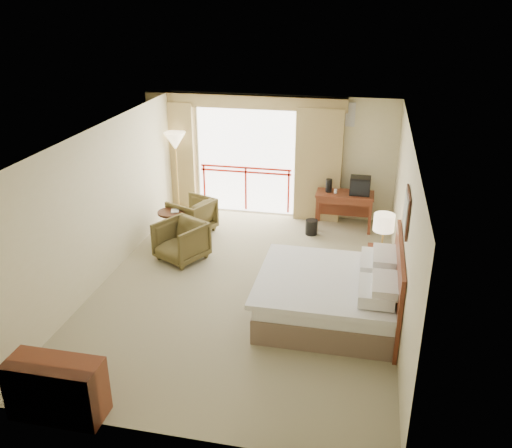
% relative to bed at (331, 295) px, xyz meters
% --- Properties ---
extents(floor, '(7.00, 7.00, 0.00)m').
position_rel_bed_xyz_m(floor, '(-1.50, 0.60, -0.38)').
color(floor, gray).
rests_on(floor, ground).
extents(ceiling, '(7.00, 7.00, 0.00)m').
position_rel_bed_xyz_m(ceiling, '(-1.50, 0.60, 2.32)').
color(ceiling, white).
rests_on(ceiling, wall_back).
extents(wall_back, '(5.00, 0.00, 5.00)m').
position_rel_bed_xyz_m(wall_back, '(-1.50, 4.10, 0.97)').
color(wall_back, beige).
rests_on(wall_back, ground).
extents(wall_front, '(5.00, 0.00, 5.00)m').
position_rel_bed_xyz_m(wall_front, '(-1.50, -2.90, 0.97)').
color(wall_front, beige).
rests_on(wall_front, ground).
extents(wall_left, '(0.00, 7.00, 7.00)m').
position_rel_bed_xyz_m(wall_left, '(-4.00, 0.60, 0.97)').
color(wall_left, beige).
rests_on(wall_left, ground).
extents(wall_right, '(0.00, 7.00, 7.00)m').
position_rel_bed_xyz_m(wall_right, '(1.00, 0.60, 0.97)').
color(wall_right, beige).
rests_on(wall_right, ground).
extents(balcony_door, '(2.40, 0.00, 2.40)m').
position_rel_bed_xyz_m(balcony_door, '(-2.30, 4.08, 0.82)').
color(balcony_door, white).
rests_on(balcony_door, wall_back).
extents(balcony_railing, '(2.09, 0.03, 1.02)m').
position_rel_bed_xyz_m(balcony_railing, '(-2.30, 4.06, 0.44)').
color(balcony_railing, red).
rests_on(balcony_railing, wall_back).
extents(curtain_left, '(1.00, 0.26, 2.50)m').
position_rel_bed_xyz_m(curtain_left, '(-3.95, 3.95, 0.87)').
color(curtain_left, olive).
rests_on(curtain_left, wall_back).
extents(curtain_right, '(1.00, 0.26, 2.50)m').
position_rel_bed_xyz_m(curtain_right, '(-0.65, 3.95, 0.87)').
color(curtain_right, olive).
rests_on(curtain_right, wall_back).
extents(valance, '(4.40, 0.22, 0.28)m').
position_rel_bed_xyz_m(valance, '(-2.30, 3.98, 2.17)').
color(valance, olive).
rests_on(valance, wall_back).
extents(hvac_vent, '(0.50, 0.04, 0.50)m').
position_rel_bed_xyz_m(hvac_vent, '(-0.20, 4.07, 1.97)').
color(hvac_vent, silver).
rests_on(hvac_vent, wall_back).
extents(bed, '(2.13, 2.06, 0.97)m').
position_rel_bed_xyz_m(bed, '(0.00, 0.00, 0.00)').
color(bed, brown).
rests_on(bed, floor).
extents(headboard, '(0.06, 2.10, 1.30)m').
position_rel_bed_xyz_m(headboard, '(0.96, 0.00, 0.27)').
color(headboard, '#592213').
rests_on(headboard, wall_right).
extents(framed_art, '(0.04, 0.72, 0.60)m').
position_rel_bed_xyz_m(framed_art, '(0.97, 0.00, 1.47)').
color(framed_art, black).
rests_on(framed_art, wall_right).
extents(nightstand, '(0.47, 0.56, 0.67)m').
position_rel_bed_xyz_m(nightstand, '(0.73, 1.15, -0.04)').
color(nightstand, '#592213').
rests_on(nightstand, floor).
extents(table_lamp, '(0.35, 0.35, 0.62)m').
position_rel_bed_xyz_m(table_lamp, '(0.73, 1.20, 0.77)').
color(table_lamp, tan).
rests_on(table_lamp, nightstand).
extents(phone, '(0.18, 0.14, 0.08)m').
position_rel_bed_xyz_m(phone, '(0.68, 1.00, 0.33)').
color(phone, black).
rests_on(phone, nightstand).
extents(desk, '(1.21, 0.58, 0.79)m').
position_rel_bed_xyz_m(desk, '(-0.02, 3.62, 0.24)').
color(desk, '#592213').
rests_on(desk, floor).
extents(tv, '(0.42, 0.33, 0.38)m').
position_rel_bed_xyz_m(tv, '(0.28, 3.56, 0.60)').
color(tv, black).
rests_on(tv, desk).
extents(coffee_maker, '(0.17, 0.17, 0.29)m').
position_rel_bed_xyz_m(coffee_maker, '(-0.37, 3.56, 0.55)').
color(coffee_maker, black).
rests_on(coffee_maker, desk).
extents(cup, '(0.08, 0.08, 0.09)m').
position_rel_bed_xyz_m(cup, '(-0.22, 3.51, 0.46)').
color(cup, white).
rests_on(cup, desk).
extents(wastebasket, '(0.26, 0.26, 0.32)m').
position_rel_bed_xyz_m(wastebasket, '(-0.66, 3.06, -0.22)').
color(wastebasket, black).
rests_on(wastebasket, floor).
extents(armchair_far, '(1.06, 1.04, 0.74)m').
position_rel_bed_xyz_m(armchair_far, '(-3.14, 2.67, -0.38)').
color(armchair_far, '#463B1E').
rests_on(armchair_far, floor).
extents(armchair_near, '(1.10, 1.11, 0.76)m').
position_rel_bed_xyz_m(armchair_near, '(-2.94, 1.40, -0.38)').
color(armchair_near, '#463B1E').
rests_on(armchair_near, floor).
extents(side_table, '(0.55, 0.55, 0.60)m').
position_rel_bed_xyz_m(side_table, '(-3.44, 2.25, 0.03)').
color(side_table, black).
rests_on(side_table, floor).
extents(book, '(0.22, 0.25, 0.02)m').
position_rel_bed_xyz_m(book, '(-3.44, 2.25, 0.23)').
color(book, white).
rests_on(book, side_table).
extents(floor_lamp, '(0.48, 0.48, 1.89)m').
position_rel_bed_xyz_m(floor_lamp, '(-3.78, 3.63, 1.25)').
color(floor_lamp, tan).
rests_on(floor_lamp, floor).
extents(dresser, '(1.13, 0.48, 0.75)m').
position_rel_bed_xyz_m(dresser, '(-3.01, -2.85, 0.00)').
color(dresser, '#592213').
rests_on(dresser, floor).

